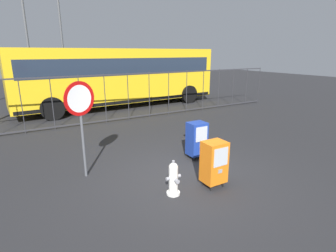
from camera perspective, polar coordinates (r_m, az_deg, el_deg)
The scene contains 10 objects.
ground_plane at distance 6.37m, azimuth 3.20°, elevation -10.74°, with size 60.00×60.00×0.00m, color #262628.
fire_hydrant at distance 5.47m, azimuth 1.17°, elevation -11.28°, with size 0.33×0.32×0.75m.
newspaper_box_primary at distance 7.21m, azimuth 6.23°, elevation -2.71°, with size 0.48×0.42×1.02m.
newspaper_box_secondary at distance 5.77m, azimuth 9.91°, elevation -7.63°, with size 0.48×0.42×1.02m.
stop_sign at distance 6.14m, azimuth -18.35°, elevation 3.33°, with size 0.71×0.31×2.23m.
traffic_cone at distance 9.21m, azimuth 4.91°, elevation -0.62°, with size 0.36×0.36×0.53m.
fence_barrier at distance 11.10m, azimuth -13.39°, elevation 5.82°, with size 18.03×0.04×2.00m.
bus_near at distance 14.40m, azimuth -10.44°, elevation 10.92°, with size 10.62×3.21×3.00m.
street_light_near_left at distance 18.67m, azimuth -22.23°, elevation 19.78°, with size 0.32×0.32×7.91m.
street_light_far_right at distance 17.16m, azimuth -28.16°, elevation 16.77°, with size 0.32×0.32×6.29m.
Camera 1 is at (-3.18, -4.74, 2.82)m, focal length 28.27 mm.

